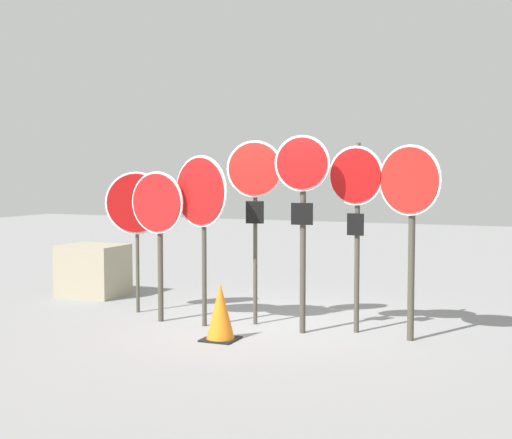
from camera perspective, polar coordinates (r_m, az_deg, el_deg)
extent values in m
plane|color=gray|center=(9.69, 0.36, -8.46)|extent=(40.00, 40.00, 0.00)
cylinder|color=#474238|center=(10.57, -9.47, -2.06)|extent=(0.05, 0.05, 1.98)
cylinder|color=white|center=(10.48, -9.56, 1.31)|extent=(0.85, 0.36, 0.91)
cylinder|color=#AD0F0F|center=(10.46, -9.58, 1.31)|extent=(0.80, 0.34, 0.85)
cylinder|color=#474238|center=(9.88, -7.66, -2.40)|extent=(0.08, 0.08, 1.99)
cylinder|color=white|center=(9.79, -7.91, 1.35)|extent=(0.84, 0.11, 0.85)
cylinder|color=red|center=(9.77, -7.97, 1.35)|extent=(0.79, 0.10, 0.79)
cylinder|color=#474238|center=(9.51, -4.17, -1.76)|extent=(0.06, 0.06, 2.28)
cylinder|color=white|center=(9.43, -4.43, 2.27)|extent=(0.90, 0.32, 0.95)
cylinder|color=red|center=(9.42, -4.51, 2.26)|extent=(0.85, 0.30, 0.89)
cylinder|color=#474238|center=(9.59, -0.06, -1.55)|extent=(0.06, 0.06, 2.33)
cylinder|color=white|center=(9.50, -0.10, 4.07)|extent=(0.74, 0.22, 0.76)
cylinder|color=red|center=(9.48, -0.12, 4.07)|extent=(0.68, 0.20, 0.70)
cube|color=black|center=(9.52, -0.10, 0.58)|extent=(0.24, 0.09, 0.30)
cylinder|color=#474238|center=(9.09, 3.77, -1.66)|extent=(0.08, 0.08, 2.39)
cylinder|color=white|center=(8.99, 3.71, 4.51)|extent=(0.71, 0.11, 0.71)
cylinder|color=red|center=(8.97, 3.69, 4.52)|extent=(0.65, 0.11, 0.65)
cube|color=black|center=(9.00, 3.70, 0.45)|extent=(0.28, 0.06, 0.28)
cylinder|color=#474238|center=(9.18, 8.10, -1.50)|extent=(0.07, 0.07, 2.43)
cylinder|color=white|center=(9.09, 7.99, 3.50)|extent=(0.75, 0.15, 0.75)
cylinder|color=#AD0F0F|center=(9.08, 7.94, 3.50)|extent=(0.69, 0.14, 0.69)
cube|color=black|center=(9.12, 7.96, -0.39)|extent=(0.22, 0.06, 0.28)
cylinder|color=#474238|center=(8.86, 12.34, -2.46)|extent=(0.08, 0.08, 2.21)
cylinder|color=white|center=(8.76, 12.20, 3.10)|extent=(0.81, 0.31, 0.85)
cylinder|color=red|center=(8.74, 12.14, 3.10)|extent=(0.76, 0.29, 0.79)
cube|color=black|center=(8.88, -2.86, -9.53)|extent=(0.42, 0.42, 0.02)
cone|color=orange|center=(8.81, -2.87, -7.30)|extent=(0.35, 0.35, 0.69)
cube|color=#9E937A|center=(12.21, -12.89, -3.98)|extent=(1.01, 0.82, 0.85)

